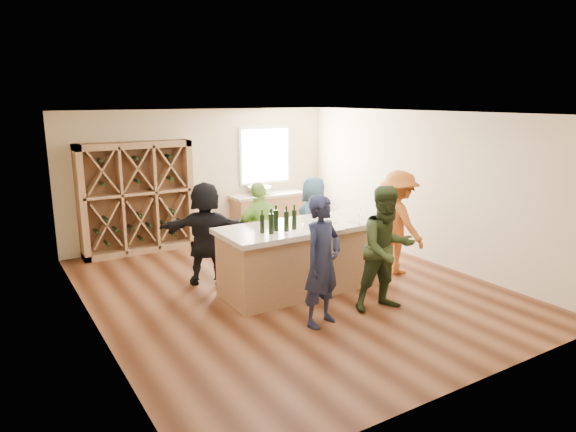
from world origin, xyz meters
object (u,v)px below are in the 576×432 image
wine_rack (137,198)px  person_server (398,222)px  wine_bottle_e (294,220)px  wine_bottle_a (262,224)px  wine_bottle_b (271,224)px  person_far_mid (260,231)px  person_far_right (313,221)px  sink (259,190)px  tasting_counter_base (303,259)px  wine_bottle_c (276,220)px  person_far_left (206,233)px  person_near_left (322,261)px  person_near_right (387,249)px  wine_bottle_d (286,221)px

wine_rack → person_server: size_ratio=1.21×
wine_bottle_e → wine_bottle_a: bearing=173.7°
wine_bottle_b → person_server: (2.59, 0.06, -0.32)m
wine_bottle_a → person_far_mid: (0.49, 0.98, -0.39)m
wine_rack → person_far_right: bearing=-43.5°
sink → tasting_counter_base: 3.57m
wine_bottle_c → person_far_left: (-0.63, 1.20, -0.38)m
person_far_mid → tasting_counter_base: bearing=103.8°
wine_bottle_a → person_far_left: 1.32m
person_server → person_near_left: bearing=117.8°
person_near_right → tasting_counter_base: bearing=124.3°
tasting_counter_base → wine_bottle_e: size_ratio=8.74×
person_near_left → wine_bottle_c: bearing=76.9°
wine_bottle_a → wine_bottle_c: bearing=1.1°
person_near_right → person_far_mid: bearing=122.7°
person_far_right → wine_bottle_c: bearing=5.3°
wine_bottle_e → person_near_left: person_near_left is taller
tasting_counter_base → sink: bearing=72.8°
person_far_mid → wine_bottle_e: bearing=85.6°
tasting_counter_base → wine_bottle_a: bearing=-171.7°
wine_bottle_d → wine_bottle_e: (0.16, 0.04, -0.01)m
wine_rack → person_near_right: (2.24, -4.73, -0.18)m
person_near_right → person_far_mid: 2.33m
wine_rack → person_far_left: 2.41m
wine_bottle_c → person_far_left: 1.41m
sink → person_far_mid: person_far_mid is taller
wine_bottle_e → wine_bottle_c: bearing=167.5°
wine_bottle_a → wine_bottle_c: 0.24m
wine_bottle_c → wine_bottle_a: bearing=-178.9°
person_near_right → person_far_mid: (-0.90, 2.15, -0.09)m
wine_bottle_d → wine_bottle_a: bearing=164.7°
person_far_mid → wine_bottle_d: bearing=76.8°
wine_bottle_b → wine_bottle_d: 0.27m
wine_bottle_a → wine_bottle_e: size_ratio=0.91×
wine_rack → person_near_right: size_ratio=1.20×
tasting_counter_base → wine_bottle_c: 0.94m
wine_rack → person_far_mid: (1.34, -2.58, -0.27)m
wine_rack → person_far_right: 3.53m
wine_bottle_b → person_far_mid: 1.23m
wine_rack → person_far_left: bearing=-78.9°
person_far_right → person_far_left: size_ratio=0.95×
wine_rack → person_far_mid: size_ratio=1.33×
tasting_counter_base → person_server: size_ratio=1.43×
tasting_counter_base → wine_bottle_c: (-0.56, -0.11, 0.74)m
person_server → person_far_mid: size_ratio=1.09×
person_server → person_far_mid: 2.42m
tasting_counter_base → person_far_right: bearing=48.7°
sink → wine_bottle_e: wine_bottle_e is taller
wine_bottle_a → wine_bottle_d: 0.37m
wine_bottle_b → wine_bottle_c: wine_bottle_c is taller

